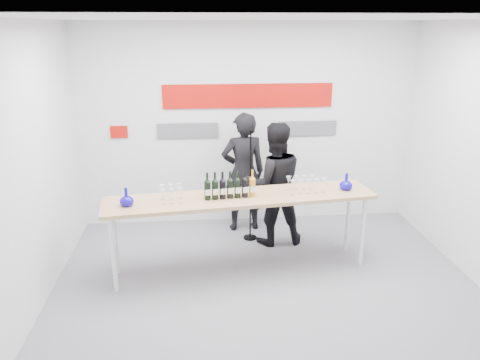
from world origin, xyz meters
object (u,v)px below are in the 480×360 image
(presenter_right, at_px, (274,184))
(mic_stand, at_px, (250,207))
(tasting_table, at_px, (241,202))
(presenter_left, at_px, (243,172))

(presenter_right, bearing_deg, mic_stand, -24.85)
(mic_stand, bearing_deg, tasting_table, -93.95)
(presenter_left, distance_m, mic_stand, 0.55)
(presenter_left, relative_size, presenter_right, 1.03)
(tasting_table, relative_size, mic_stand, 2.04)
(presenter_right, height_order, mic_stand, presenter_right)
(presenter_left, height_order, mic_stand, presenter_left)
(tasting_table, bearing_deg, presenter_right, 48.25)
(tasting_table, relative_size, presenter_left, 1.87)
(presenter_left, bearing_deg, tasting_table, 76.30)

